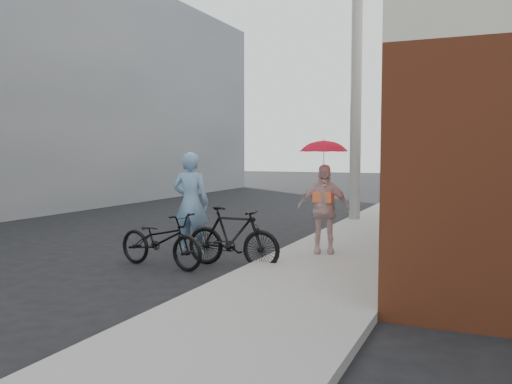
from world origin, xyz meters
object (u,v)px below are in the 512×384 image
Objects in this scene: officer at (191,203)px; bike_right at (233,237)px; utility_pole at (356,87)px; planter at (411,241)px; bike_left at (161,240)px; kimono_woman at (323,209)px.

bike_right is at bearing 138.38° from officer.
utility_pole is 18.19× the size of planter.
kimono_woman is at bearing -44.34° from bike_left.
utility_pole is at bearing -4.83° from bike_left.
bike_left is 1.16m from bike_right.
bike_left is (-1.64, -6.54, -3.06)m from utility_pole.
bike_right is 4.21× the size of planter.
bike_right is at bearing -151.51° from kimono_woman.
bike_left is 2.79m from kimono_woman.
utility_pole reaches higher than kimono_woman.
planter is (1.90, -3.64, -3.28)m from utility_pole.
utility_pole is 7.40m from bike_left.
kimono_woman is (2.22, 1.64, 0.44)m from bike_left.
bike_right is 1.69m from kimono_woman.
utility_pole is 4.16× the size of bike_left.
kimono_woman is (1.17, 1.16, 0.39)m from bike_right.
bike_right is (1.05, 0.48, 0.04)m from bike_left.
officer is 4.81× the size of planter.
officer is 1.22× the size of kimono_woman.
bike_right is 1.07× the size of kimono_woman.
planter is at bearing 27.50° from kimono_woman.
utility_pole reaches higher than bike_right.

